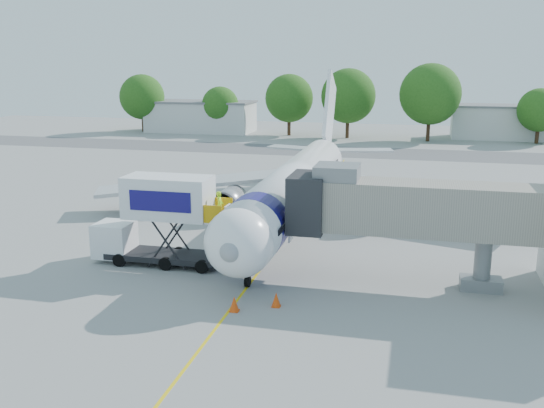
% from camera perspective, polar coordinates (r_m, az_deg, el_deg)
% --- Properties ---
extents(ground, '(160.00, 160.00, 0.00)m').
position_cam_1_polar(ground, '(42.59, 1.16, -3.27)').
color(ground, '#959593').
rests_on(ground, ground).
extents(guidance_line, '(0.15, 70.00, 0.01)m').
position_cam_1_polar(guidance_line, '(42.59, 1.16, -3.27)').
color(guidance_line, yellow).
rests_on(guidance_line, ground).
extents(taxiway_strip, '(120.00, 10.00, 0.01)m').
position_cam_1_polar(taxiway_strip, '(83.22, 7.38, 4.88)').
color(taxiway_strip, '#59595B').
rests_on(taxiway_strip, ground).
extents(aircraft, '(34.17, 37.73, 11.35)m').
position_cam_1_polar(aircraft, '(45.78, 2.28, 1.71)').
color(aircraft, white).
rests_on(aircraft, ground).
extents(jet_bridge, '(13.90, 3.20, 6.60)m').
position_cam_1_polar(jet_bridge, '(33.80, 11.96, -0.38)').
color(jet_bridge, gray).
rests_on(jet_bridge, ground).
extents(catering_hiloader, '(8.50, 2.44, 5.50)m').
position_cam_1_polar(catering_hiloader, '(37.32, -10.61, -1.53)').
color(catering_hiloader, black).
rests_on(catering_hiloader, ground).
extents(ground_tug, '(3.38, 1.90, 1.31)m').
position_cam_1_polar(ground_tug, '(24.86, -6.23, -14.37)').
color(ground_tug, white).
rests_on(ground_tug, ground).
extents(safety_cone_a, '(0.48, 0.48, 0.76)m').
position_cam_1_polar(safety_cone_a, '(31.12, 0.39, -9.01)').
color(safety_cone_a, '#E2440B').
rests_on(safety_cone_a, ground).
extents(safety_cone_b, '(0.49, 0.49, 0.78)m').
position_cam_1_polar(safety_cone_b, '(30.64, -3.57, -9.38)').
color(safety_cone_b, '#E2440B').
rests_on(safety_cone_b, ground).
extents(outbuilding_left, '(18.40, 8.40, 5.30)m').
position_cam_1_polar(outbuilding_left, '(106.81, -6.73, 8.21)').
color(outbuilding_left, silver).
rests_on(outbuilding_left, ground).
extents(outbuilding_right, '(16.40, 7.40, 5.30)m').
position_cam_1_polar(outbuilding_right, '(103.17, 21.02, 7.23)').
color(outbuilding_right, silver).
rests_on(outbuilding_right, ground).
extents(tree_a, '(7.70, 7.70, 9.82)m').
position_cam_1_polar(tree_a, '(108.35, -12.13, 9.83)').
color(tree_a, '#382314').
rests_on(tree_a, ground).
extents(tree_b, '(6.18, 6.18, 7.88)m').
position_cam_1_polar(tree_b, '(103.57, -4.90, 9.26)').
color(tree_b, '#382314').
rests_on(tree_b, ground).
extents(tree_c, '(7.84, 7.84, 10.00)m').
position_cam_1_polar(tree_c, '(100.48, 1.63, 9.92)').
color(tree_c, '#382314').
rests_on(tree_c, ground).
extents(tree_d, '(8.59, 8.59, 10.96)m').
position_cam_1_polar(tree_d, '(97.64, 7.19, 10.06)').
color(tree_d, '#382314').
rests_on(tree_d, ground).
extents(tree_e, '(9.23, 9.23, 11.76)m').
position_cam_1_polar(tree_e, '(96.04, 14.67, 9.97)').
color(tree_e, '#382314').
rests_on(tree_e, ground).
extents(tree_f, '(6.42, 6.42, 8.18)m').
position_cam_1_polar(tree_f, '(98.87, 23.88, 8.09)').
color(tree_f, '#382314').
rests_on(tree_f, ground).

